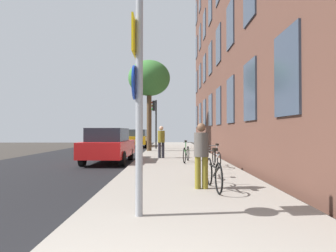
{
  "coord_description": "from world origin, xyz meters",
  "views": [
    {
      "loc": [
        0.58,
        -1.82,
        1.5
      ],
      "look_at": [
        0.58,
        9.49,
        1.69
      ],
      "focal_mm": 31.15,
      "sensor_mm": 36.0,
      "label": 1
    }
  ],
  "objects_px": {
    "pedestrian_0": "(202,151)",
    "car_0": "(109,145)",
    "sign_post": "(138,93)",
    "car_1": "(139,138)",
    "bicycle_3": "(186,154)",
    "bicycle_1": "(203,165)",
    "tree_near": "(149,79)",
    "traffic_light": "(155,115)",
    "bicycle_0": "(214,173)",
    "bicycle_2": "(217,158)",
    "pedestrian_1": "(161,140)"
  },
  "relations": [
    {
      "from": "pedestrian_1",
      "to": "car_1",
      "type": "height_order",
      "value": "pedestrian_1"
    },
    {
      "from": "tree_near",
      "to": "bicycle_3",
      "type": "bearing_deg",
      "value": -73.9
    },
    {
      "from": "bicycle_0",
      "to": "pedestrian_1",
      "type": "height_order",
      "value": "pedestrian_1"
    },
    {
      "from": "sign_post",
      "to": "bicycle_2",
      "type": "relative_size",
      "value": 2.18
    },
    {
      "from": "bicycle_1",
      "to": "bicycle_2",
      "type": "bearing_deg",
      "value": 72.11
    },
    {
      "from": "tree_near",
      "to": "pedestrian_1",
      "type": "distance_m",
      "value": 6.86
    },
    {
      "from": "sign_post",
      "to": "car_0",
      "type": "xyz_separation_m",
      "value": [
        -2.27,
        8.83,
        -1.28
      ]
    },
    {
      "from": "bicycle_0",
      "to": "car_1",
      "type": "height_order",
      "value": "car_1"
    },
    {
      "from": "bicycle_0",
      "to": "pedestrian_0",
      "type": "relative_size",
      "value": 1.13
    },
    {
      "from": "bicycle_2",
      "to": "pedestrian_1",
      "type": "height_order",
      "value": "pedestrian_1"
    },
    {
      "from": "pedestrian_0",
      "to": "car_1",
      "type": "xyz_separation_m",
      "value": [
        -3.48,
        19.7,
        -0.18
      ]
    },
    {
      "from": "sign_post",
      "to": "tree_near",
      "type": "relative_size",
      "value": 0.56
    },
    {
      "from": "car_0",
      "to": "pedestrian_1",
      "type": "bearing_deg",
      "value": 28.23
    },
    {
      "from": "car_1",
      "to": "bicycle_3",
      "type": "bearing_deg",
      "value": -75.74
    },
    {
      "from": "bicycle_2",
      "to": "bicycle_0",
      "type": "bearing_deg",
      "value": -100.25
    },
    {
      "from": "car_0",
      "to": "bicycle_1",
      "type": "bearing_deg",
      "value": -51.62
    },
    {
      "from": "tree_near",
      "to": "bicycle_0",
      "type": "bearing_deg",
      "value": -79.87
    },
    {
      "from": "sign_post",
      "to": "car_1",
      "type": "height_order",
      "value": "sign_post"
    },
    {
      "from": "traffic_light",
      "to": "bicycle_1",
      "type": "height_order",
      "value": "traffic_light"
    },
    {
      "from": "bicycle_0",
      "to": "bicycle_2",
      "type": "xyz_separation_m",
      "value": [
        0.79,
        4.39,
        -0.04
      ]
    },
    {
      "from": "bicycle_2",
      "to": "bicycle_1",
      "type": "bearing_deg",
      "value": -107.89
    },
    {
      "from": "bicycle_0",
      "to": "pedestrian_0",
      "type": "xyz_separation_m",
      "value": [
        -0.28,
        0.09,
        0.51
      ]
    },
    {
      "from": "pedestrian_0",
      "to": "pedestrian_1",
      "type": "distance_m",
      "value": 7.98
    },
    {
      "from": "sign_post",
      "to": "tree_near",
      "type": "xyz_separation_m",
      "value": [
        -0.82,
        15.56,
        3.01
      ]
    },
    {
      "from": "tree_near",
      "to": "bicycle_0",
      "type": "relative_size",
      "value": 3.57
    },
    {
      "from": "pedestrian_0",
      "to": "car_0",
      "type": "distance_m",
      "value": 7.51
    },
    {
      "from": "traffic_light",
      "to": "car_1",
      "type": "relative_size",
      "value": 0.84
    },
    {
      "from": "bicycle_2",
      "to": "bicycle_3",
      "type": "bearing_deg",
      "value": 122.71
    },
    {
      "from": "traffic_light",
      "to": "bicycle_0",
      "type": "distance_m",
      "value": 16.2
    },
    {
      "from": "pedestrian_0",
      "to": "car_0",
      "type": "relative_size",
      "value": 0.37
    },
    {
      "from": "sign_post",
      "to": "bicycle_2",
      "type": "distance_m",
      "value": 7.14
    },
    {
      "from": "tree_near",
      "to": "car_0",
      "type": "xyz_separation_m",
      "value": [
        -1.45,
        -6.73,
        -4.3
      ]
    },
    {
      "from": "bicycle_1",
      "to": "sign_post",
      "type": "bearing_deg",
      "value": -111.25
    },
    {
      "from": "bicycle_0",
      "to": "bicycle_1",
      "type": "xyz_separation_m",
      "value": [
        -0.02,
        1.86,
        -0.02
      ]
    },
    {
      "from": "bicycle_3",
      "to": "bicycle_1",
      "type": "bearing_deg",
      "value": -86.62
    },
    {
      "from": "sign_post",
      "to": "pedestrian_1",
      "type": "height_order",
      "value": "sign_post"
    },
    {
      "from": "bicycle_1",
      "to": "bicycle_2",
      "type": "relative_size",
      "value": 1.06
    },
    {
      "from": "car_0",
      "to": "car_1",
      "type": "bearing_deg",
      "value": 89.61
    },
    {
      "from": "bicycle_2",
      "to": "sign_post",
      "type": "bearing_deg",
      "value": -109.96
    },
    {
      "from": "tree_near",
      "to": "pedestrian_0",
      "type": "relative_size",
      "value": 4.02
    },
    {
      "from": "bicycle_3",
      "to": "car_1",
      "type": "height_order",
      "value": "car_1"
    },
    {
      "from": "traffic_light",
      "to": "car_0",
      "type": "distance_m",
      "value": 9.56
    },
    {
      "from": "bicycle_1",
      "to": "pedestrian_1",
      "type": "xyz_separation_m",
      "value": [
        -1.4,
        6.13,
        0.57
      ]
    },
    {
      "from": "traffic_light",
      "to": "bicycle_3",
      "type": "relative_size",
      "value": 2.24
    },
    {
      "from": "tree_near",
      "to": "pedestrian_1",
      "type": "xyz_separation_m",
      "value": [
        0.97,
        -5.43,
        -4.09
      ]
    },
    {
      "from": "bicycle_3",
      "to": "bicycle_2",
      "type": "bearing_deg",
      "value": -57.29
    },
    {
      "from": "tree_near",
      "to": "bicycle_2",
      "type": "height_order",
      "value": "tree_near"
    },
    {
      "from": "sign_post",
      "to": "car_1",
      "type": "bearing_deg",
      "value": 95.69
    },
    {
      "from": "bicycle_1",
      "to": "pedestrian_0",
      "type": "relative_size",
      "value": 1.1
    },
    {
      "from": "tree_near",
      "to": "pedestrian_1",
      "type": "height_order",
      "value": "tree_near"
    }
  ]
}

